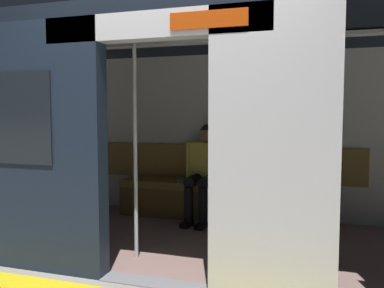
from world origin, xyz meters
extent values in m
plane|color=gray|center=(0.00, 0.00, 0.00)|extent=(60.00, 60.00, 0.00)
cube|color=silver|center=(-0.89, 0.02, 1.04)|extent=(0.89, 0.12, 2.08)
cube|color=black|center=(-0.89, 0.03, 1.29)|extent=(0.49, 0.02, 0.55)
cube|color=silver|center=(0.00, 0.00, 1.98)|extent=(1.79, 0.16, 0.20)
cube|color=#BF3F0C|center=(-0.45, 0.09, 1.98)|extent=(0.56, 0.02, 0.12)
cube|color=black|center=(0.00, -1.15, 2.14)|extent=(6.40, 2.46, 0.12)
cube|color=gray|center=(0.00, -1.15, 0.00)|extent=(6.08, 2.30, 0.01)
cube|color=silver|center=(0.00, -2.30, 1.04)|extent=(6.08, 0.10, 2.08)
cube|color=olive|center=(0.00, -2.24, 0.69)|extent=(3.52, 0.06, 0.45)
cube|color=white|center=(0.00, -1.15, 2.05)|extent=(4.48, 0.16, 0.03)
cube|color=gray|center=(0.00, 0.00, 0.01)|extent=(0.89, 0.19, 0.01)
cube|color=olive|center=(0.00, -2.02, 0.42)|extent=(2.52, 0.44, 0.09)
cube|color=brown|center=(0.00, -1.82, 0.19)|extent=(2.52, 0.04, 0.38)
cube|color=#D8CC4C|center=(0.13, -2.00, 0.72)|extent=(0.40, 0.25, 0.50)
sphere|color=#8C664C|center=(0.13, -2.00, 1.06)|extent=(0.21, 0.21, 0.21)
sphere|color=black|center=(0.13, -2.01, 1.10)|extent=(0.19, 0.19, 0.19)
cylinder|color=#D8CC4C|center=(-0.10, -1.96, 0.75)|extent=(0.08, 0.08, 0.44)
cylinder|color=#D8CC4C|center=(0.37, -1.99, 0.75)|extent=(0.08, 0.08, 0.44)
cylinder|color=black|center=(0.06, -1.80, 0.52)|extent=(0.17, 0.41, 0.14)
cylinder|color=black|center=(0.24, -1.81, 0.52)|extent=(0.17, 0.41, 0.14)
cylinder|color=black|center=(0.08, -1.60, 0.25)|extent=(0.10, 0.10, 0.43)
cylinder|color=black|center=(0.26, -1.61, 0.25)|extent=(0.10, 0.10, 0.43)
cube|color=black|center=(0.08, -1.55, 0.03)|extent=(0.12, 0.23, 0.06)
cube|color=black|center=(0.26, -1.56, 0.03)|extent=(0.12, 0.23, 0.06)
cube|color=brown|center=(-0.22, -2.01, 0.55)|extent=(0.26, 0.14, 0.17)
cube|color=#472718|center=(-0.22, -1.93, 0.54)|extent=(0.02, 0.01, 0.14)
cube|color=#33723F|center=(0.44, -1.99, 0.48)|extent=(0.20, 0.25, 0.03)
cylinder|color=silver|center=(0.39, -0.47, 1.03)|extent=(0.04, 0.04, 2.06)
camera|label=1|loc=(-1.20, 2.84, 1.34)|focal=37.74mm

